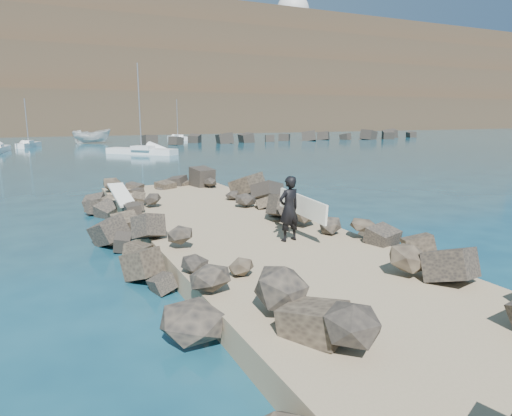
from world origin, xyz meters
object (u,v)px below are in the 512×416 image
at_px(surfboard_resting, 122,197).
at_px(radome, 293,16).
at_px(boat_imported, 92,136).
at_px(surfer_with_board, 291,208).

bearing_deg(surfboard_resting, radome, 55.84).
height_order(surfboard_resting, boat_imported, boat_imported).
xyz_separation_m(boat_imported, radome, (91.50, 96.75, 43.14)).
height_order(surfboard_resting, surfer_with_board, surfer_with_board).
relative_size(surfboard_resting, radome, 0.12).
relative_size(surfboard_resting, boat_imported, 0.44).
distance_m(boat_imported, surfer_with_board, 64.53).
bearing_deg(radome, surfer_with_board, -119.94).
bearing_deg(boat_imported, radome, -34.42).
xyz_separation_m(surfboard_resting, surfer_with_board, (3.68, -7.09, 0.53)).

